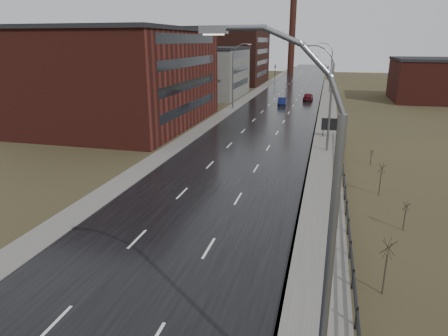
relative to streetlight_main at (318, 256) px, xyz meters
The scene contains 23 objects.
road 58.93m from the streetlight_main, 98.31° to the left, with size 14.00×300.00×0.06m, color black.
sidewalk_right 33.54m from the streetlight_main, 89.78° to the left, with size 3.20×180.00×0.18m, color #595651.
curb_right 33.57m from the streetlight_main, 92.42° to the left, with size 0.16×180.00×0.18m, color slate.
sidewalk_left 60.65m from the streetlight_main, 106.04° to the left, with size 2.40×260.00×0.12m, color #595651.
warehouse_near 52.13m from the streetlight_main, 124.42° to the left, with size 22.44×28.56×13.50m.
warehouse_mid 80.48m from the streetlight_main, 109.20° to the left, with size 16.32×20.40×10.50m.
warehouse_far 110.59m from the streetlight_main, 106.53° to the left, with size 26.52×24.48×15.50m.
building_right 82.95m from the streetlight_main, 74.74° to the left, with size 18.36×16.32×8.50m.
smokestack 149.01m from the streetlight_main, 95.58° to the left, with size 2.70×2.70×30.70m.
streetlight_main is the anchor object (origin of this frame).
streetlight_right_mid 34.01m from the streetlight_main, 89.95° to the left, with size 3.36×0.28×11.35m.
streetlight_left 62.15m from the streetlight_main, 105.08° to the left, with size 3.36×0.28×11.35m.
streetlight_right_far 88.01m from the streetlight_main, 89.98° to the left, with size 3.36×0.28×11.35m.
guardrail 17.27m from the streetlight_main, 83.61° to the left, with size 0.10×53.05×1.10m.
shrub_c 9.68m from the streetlight_main, 67.83° to the left, with size 0.69×0.73×2.93m.
shrub_d 17.14m from the streetlight_main, 70.98° to the left, with size 0.47×0.49×1.95m.
shrub_e 22.61m from the streetlight_main, 78.29° to the left, with size 0.62×0.65×2.62m.
shrub_f 30.78m from the streetlight_main, 81.35° to the left, with size 0.38×0.40×1.56m.
billboard 40.98m from the streetlight_main, 89.12° to the left, with size 2.27×0.17×2.56m.
traffic_light_left 119.16m from the streetlight_main, 97.95° to the left, with size 0.58×2.73×5.30m.
traffic_light_right 118.01m from the streetlight_main, 90.23° to the left, with size 0.58×2.73×5.30m.
car_near 67.01m from the streetlight_main, 97.14° to the left, with size 1.50×4.30×1.42m, color #0B123B.
car_far 74.26m from the streetlight_main, 92.98° to the left, with size 1.87×4.64×1.58m, color #550E17.
Camera 1 is at (8.39, -8.07, 11.70)m, focal length 32.00 mm.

